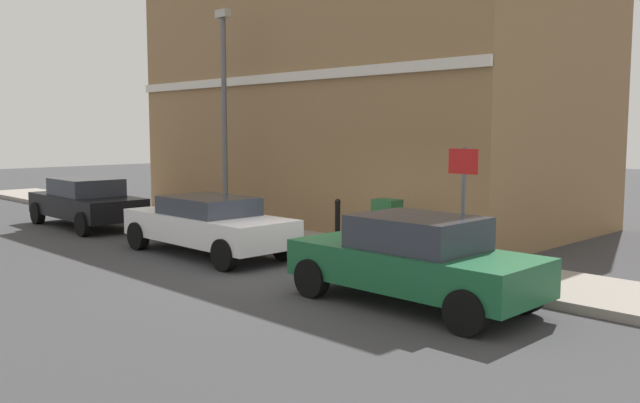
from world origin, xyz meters
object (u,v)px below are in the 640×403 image
car_black (86,202)px  lamppost (224,109)px  bollard_far_kerb (253,217)px  street_sign (463,192)px  car_white (208,224)px  bollard_near_cabinet (338,220)px  car_green (414,259)px  utility_cabinet (387,229)px

car_black → lamppost: bearing=-145.0°
bollard_far_kerb → street_sign: street_sign is taller
car_white → bollard_near_cabinet: size_ratio=4.25×
bollard_near_cabinet → bollard_far_kerb: same height
bollard_far_kerb → street_sign: size_ratio=0.45×
car_black → bollard_near_cabinet: bearing=-160.9°
car_green → car_white: size_ratio=0.92×
bollard_far_kerb → lamppost: bearing=68.6°
car_green → bollard_near_cabinet: bearing=-32.4°
car_black → car_green: bearing=-179.4°
street_sign → lamppost: bearing=84.3°
car_white → street_sign: size_ratio=1.92×
bollard_near_cabinet → street_sign: size_ratio=0.45×
car_white → car_black: car_black is taller
car_black → bollard_far_kerb: 5.94m
bollard_near_cabinet → car_white: bearing=145.7°
car_white → street_sign: bearing=-165.0°
car_white → street_sign: street_sign is taller
car_green → street_sign: size_ratio=1.77×
car_green → bollard_near_cabinet: 4.91m
car_black → bollard_far_kerb: size_ratio=4.15×
car_green → utility_cabinet: size_ratio=3.54×
bollard_near_cabinet → utility_cabinet: bearing=-93.7°
car_white → utility_cabinet: bearing=-144.1°
utility_cabinet → lamppost: (0.00, 5.64, 2.62)m
bollard_near_cabinet → lamppost: lamppost is taller
car_green → car_white: 5.81m
car_green → street_sign: 1.93m
street_sign → lamppost: (0.81, 8.04, 1.64)m
lamppost → street_sign: bearing=-95.7°
car_white → bollard_far_kerb: (1.40, 0.16, 0.01)m
utility_cabinet → bollard_far_kerb: size_ratio=1.11×
utility_cabinet → street_sign: (-0.81, -2.40, 0.98)m
car_white → car_black: size_ratio=1.03×
utility_cabinet → bollard_far_kerb: bearing=105.2°
car_white → bollard_far_kerb: bearing=-83.6°
car_green → bollard_near_cabinet: car_green is taller
car_green → bollard_far_kerb: (1.58, 5.97, -0.03)m
car_green → bollard_far_kerb: car_green is taller
utility_cabinet → street_sign: size_ratio=0.50×
car_black → utility_cabinet: bearing=-164.3°
car_white → lamppost: bearing=-43.1°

